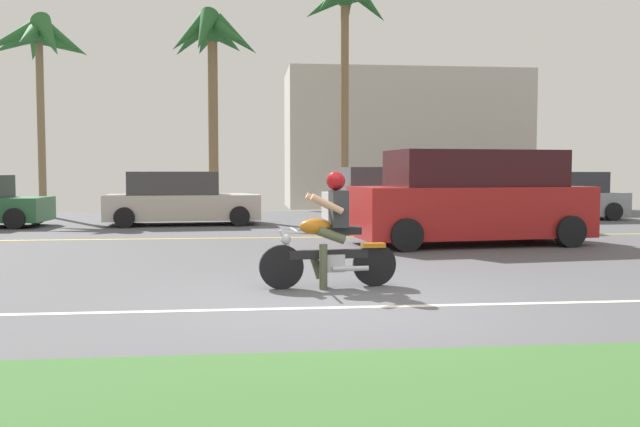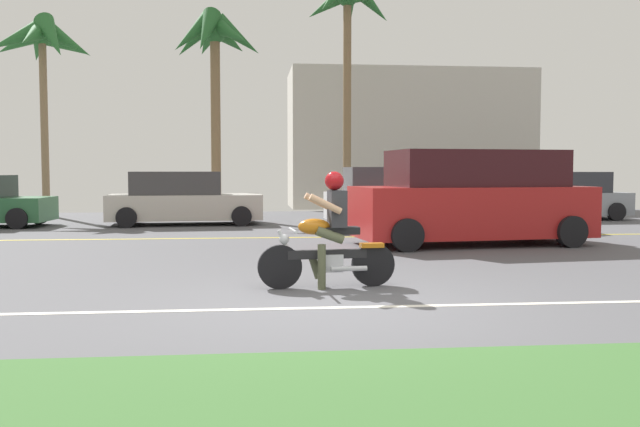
# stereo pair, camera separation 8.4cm
# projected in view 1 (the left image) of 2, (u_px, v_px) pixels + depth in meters

# --- Properties ---
(ground) EXTENTS (56.00, 30.00, 0.04)m
(ground) POSITION_uv_depth(u_px,v_px,m) (314.00, 269.00, 10.80)
(ground) COLOR #545459
(lane_line_near) EXTENTS (50.40, 0.12, 0.01)m
(lane_line_near) POSITION_uv_depth(u_px,v_px,m) (341.00, 307.00, 7.65)
(lane_line_near) COLOR silver
(lane_line_near) RESTS_ON ground
(lane_line_far) EXTENTS (50.40, 0.12, 0.01)m
(lane_line_far) POSITION_uv_depth(u_px,v_px,m) (293.00, 237.00, 15.66)
(lane_line_far) COLOR yellow
(lane_line_far) RESTS_ON ground
(motorcyclist) EXTENTS (1.83, 0.60, 1.53)m
(motorcyclist) POSITION_uv_depth(u_px,v_px,m) (330.00, 239.00, 8.94)
(motorcyclist) COLOR black
(motorcyclist) RESTS_ON ground
(suv_nearby) EXTENTS (5.15, 2.59, 1.96)m
(suv_nearby) POSITION_uv_depth(u_px,v_px,m) (472.00, 199.00, 14.20)
(suv_nearby) COLOR #AD1E1E
(suv_nearby) RESTS_ON ground
(parked_car_1) EXTENTS (4.41, 2.27, 1.52)m
(parked_car_1) POSITION_uv_depth(u_px,v_px,m) (180.00, 200.00, 19.42)
(parked_car_1) COLOR beige
(parked_car_1) RESTS_ON ground
(parked_car_2) EXTENTS (3.76, 2.00, 1.64)m
(parked_car_2) POSITION_uv_depth(u_px,v_px,m) (387.00, 198.00, 19.42)
(parked_car_2) COLOR silver
(parked_car_2) RESTS_ON ground
(parked_car_3) EXTENTS (4.53, 2.10, 1.50)m
(parked_car_3) POSITION_uv_depth(u_px,v_px,m) (553.00, 197.00, 21.56)
(parked_car_3) COLOR #8C939E
(parked_car_3) RESTS_ON ground
(palm_tree_0) EXTENTS (3.19, 3.39, 8.17)m
(palm_tree_0) POSITION_uv_depth(u_px,v_px,m) (346.00, 15.00, 23.36)
(palm_tree_0) COLOR brown
(palm_tree_0) RESTS_ON ground
(palm_tree_1) EXTENTS (3.20, 3.22, 6.76)m
(palm_tree_1) POSITION_uv_depth(u_px,v_px,m) (212.00, 45.00, 22.14)
(palm_tree_1) COLOR brown
(palm_tree_1) RESTS_ON ground
(palm_tree_2) EXTENTS (3.65, 3.62, 6.79)m
(palm_tree_2) POSITION_uv_depth(u_px,v_px,m) (39.00, 45.00, 22.78)
(palm_tree_2) COLOR #846B4C
(palm_tree_2) RESTS_ON ground
(building_far) EXTENTS (10.06, 4.00, 5.70)m
(building_far) POSITION_uv_depth(u_px,v_px,m) (404.00, 140.00, 29.08)
(building_far) COLOR #BCB7AD
(building_far) RESTS_ON ground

